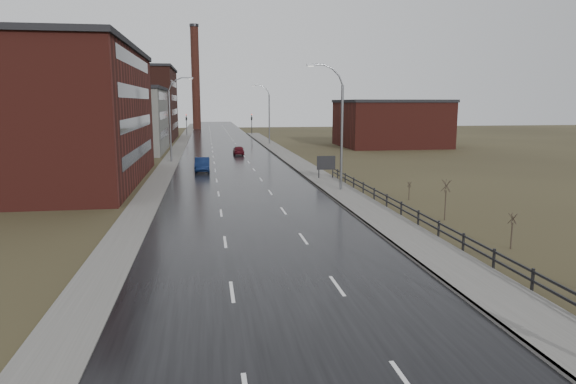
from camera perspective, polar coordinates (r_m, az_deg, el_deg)
name	(u,v)px	position (r m, az deg, el deg)	size (l,w,h in m)	color
road	(231,163)	(69.41, -6.31, 3.26)	(14.00, 300.00, 0.06)	black
sidewalk_right	(341,192)	(46.11, 5.96, -0.02)	(3.20, 180.00, 0.18)	#595651
curb_right	(325,193)	(45.75, 4.12, -0.07)	(0.16, 180.00, 0.18)	slate
sidewalk_left	(169,164)	(69.51, -13.08, 3.10)	(2.40, 260.00, 0.12)	#595651
warehouse_near	(21,115)	(56.76, -27.53, 7.55)	(22.44, 28.56, 13.50)	#471914
warehouse_mid	(113,120)	(88.17, -18.82, 7.61)	(16.32, 20.40, 10.50)	slate
warehouse_far	(113,104)	(118.54, -18.86, 9.28)	(26.52, 24.48, 15.50)	#331611
building_right	(391,123)	(96.92, 11.33, 7.51)	(18.36, 16.32, 8.50)	#471914
smokestack	(196,77)	(159.08, -10.23, 12.46)	(2.70, 2.70, 30.70)	#331611
streetlight_right_mid	(339,127)	(46.42, 5.65, 7.20)	(3.36, 0.28, 11.35)	slate
streetlight_left	(172,119)	(71.05, -12.75, 7.93)	(3.36, 0.28, 11.35)	slate
streetlight_right_far	(268,114)	(99.59, -2.27, 8.66)	(3.36, 0.28, 11.35)	slate
guardrail	(444,230)	(31.21, 16.94, -4.03)	(0.10, 53.05, 1.10)	black
shrub_d	(512,230)	(30.85, 23.63, -3.91)	(0.48, 0.51, 2.03)	#382D23
shrub_e	(446,199)	(36.68, 17.11, -0.73)	(0.66, 0.70, 2.83)	#382D23
shrub_f	(409,190)	(43.73, 13.31, 0.18)	(0.37, 0.39, 1.54)	#382D23
billboard	(326,164)	(53.95, 4.25, 3.17)	(1.97, 0.17, 2.50)	black
traffic_light_left	(186,117)	(129.01, -11.24, 8.22)	(0.58, 2.73, 5.30)	black
traffic_light_right	(252,116)	(129.40, -4.07, 8.38)	(0.58, 2.73, 5.30)	black
car_near	(202,165)	(60.99, -9.50, 3.00)	(1.69, 4.86, 1.60)	#0B183A
car_far	(239,150)	(79.78, -5.51, 4.62)	(1.64, 4.08, 1.39)	#470B14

